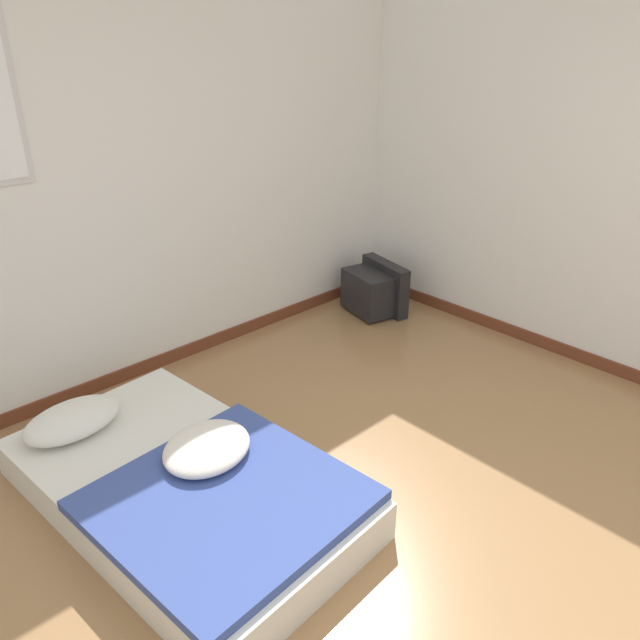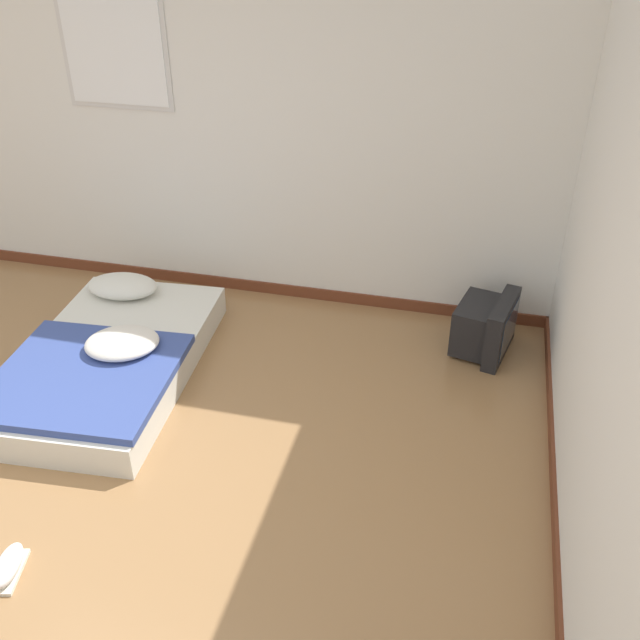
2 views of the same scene
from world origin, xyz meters
TOP-DOWN VIEW (x-y plane):
  - ground_plane at (0.00, 0.00)m, footprint 20.00×20.00m
  - wall_back at (-0.01, 2.73)m, footprint 7.24×0.08m
  - mattress_bed at (-0.41, 1.40)m, footprint 1.18×1.89m
  - crt_tv at (1.98, 2.29)m, footprint 0.44×0.54m

SIDE VIEW (x-z plane):
  - ground_plane at x=0.00m, z-range 0.00..0.00m
  - mattress_bed at x=-0.41m, z-range -0.04..0.31m
  - crt_tv at x=1.98m, z-range -0.01..0.40m
  - wall_back at x=-0.01m, z-range -0.01..2.59m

